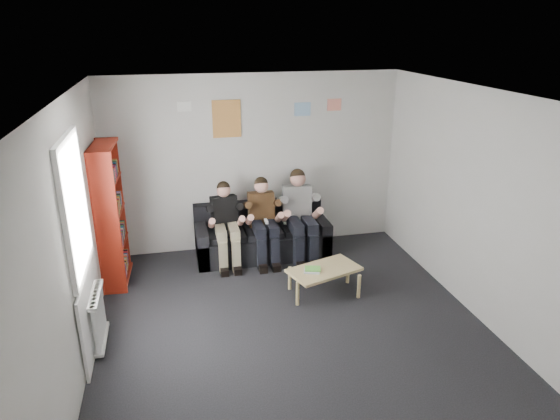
% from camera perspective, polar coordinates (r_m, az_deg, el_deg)
% --- Properties ---
extents(room_shell, '(5.00, 5.00, 5.00)m').
position_cam_1_polar(room_shell, '(5.36, 1.68, -1.50)').
color(room_shell, black).
rests_on(room_shell, ground).
extents(sofa, '(2.00, 0.82, 0.77)m').
position_cam_1_polar(sofa, '(7.69, -2.11, -3.09)').
color(sofa, black).
rests_on(sofa, ground).
extents(bookshelf, '(0.29, 0.87, 1.92)m').
position_cam_1_polar(bookshelf, '(7.04, -18.71, -0.53)').
color(bookshelf, maroon).
rests_on(bookshelf, ground).
extents(coffee_table, '(0.91, 0.50, 0.37)m').
position_cam_1_polar(coffee_table, '(6.59, 5.07, -7.02)').
color(coffee_table, tan).
rests_on(coffee_table, ground).
extents(game_cases, '(0.22, 0.18, 0.03)m').
position_cam_1_polar(game_cases, '(6.49, 3.71, -6.84)').
color(game_cases, silver).
rests_on(game_cases, coffee_table).
extents(person_left, '(0.37, 0.80, 1.22)m').
position_cam_1_polar(person_left, '(7.32, -6.17, -1.69)').
color(person_left, black).
rests_on(person_left, sofa).
extents(person_middle, '(0.39, 0.83, 1.25)m').
position_cam_1_polar(person_middle, '(7.39, -1.87, -1.26)').
color(person_middle, '#55351C').
rests_on(person_middle, sofa).
extents(person_right, '(0.43, 0.92, 1.33)m').
position_cam_1_polar(person_right, '(7.49, 2.32, -0.70)').
color(person_right, white).
rests_on(person_right, sofa).
extents(radiator, '(0.10, 0.64, 0.60)m').
position_cam_1_polar(radiator, '(5.92, -20.00, -11.45)').
color(radiator, white).
rests_on(radiator, ground).
extents(window, '(0.05, 1.30, 2.36)m').
position_cam_1_polar(window, '(5.61, -21.59, -5.57)').
color(window, white).
rests_on(window, room_shell).
extents(poster_large, '(0.42, 0.01, 0.55)m').
position_cam_1_polar(poster_large, '(7.46, -6.12, 10.32)').
color(poster_large, gold).
rests_on(poster_large, room_shell).
extents(poster_blue, '(0.25, 0.01, 0.20)m').
position_cam_1_polar(poster_blue, '(7.66, 2.59, 11.44)').
color(poster_blue, '#429CE2').
rests_on(poster_blue, room_shell).
extents(poster_pink, '(0.22, 0.01, 0.18)m').
position_cam_1_polar(poster_pink, '(7.80, 6.22, 11.88)').
color(poster_pink, '#D7439B').
rests_on(poster_pink, room_shell).
extents(poster_sign, '(0.20, 0.01, 0.14)m').
position_cam_1_polar(poster_sign, '(7.39, -10.89, 11.54)').
color(poster_sign, silver).
rests_on(poster_sign, room_shell).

